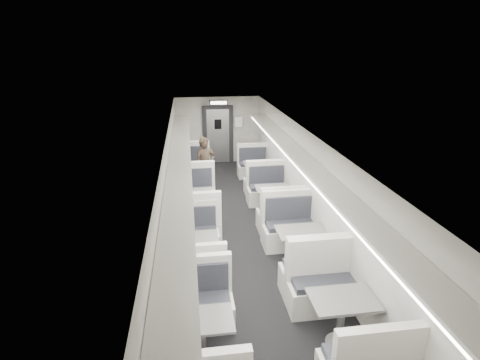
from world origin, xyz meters
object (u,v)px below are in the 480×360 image
object	(u,v)px
booth_left_a	(193,178)
exit_sign	(218,103)
booth_left_c	(197,253)
booth_right_b	(273,201)
booth_right_a	(257,173)
booth_left_d	(202,340)
passenger	(205,165)
booth_right_c	(300,249)
booth_right_d	(341,321)
vestibule_door	(218,135)
booth_left_b	(194,207)

from	to	relation	value
booth_left_a	exit_sign	bearing A→B (deg)	66.22
booth_left_c	booth_right_b	bearing A→B (deg)	47.57
booth_right_a	booth_left_d	bearing A→B (deg)	-106.49
booth_left_a	passenger	bearing A→B (deg)	-8.91
booth_left_c	booth_right_c	world-z (taller)	booth_right_c
booth_left_c	exit_sign	world-z (taller)	exit_sign
booth_right_b	booth_left_d	bearing A→B (deg)	-113.96
booth_left_d	exit_sign	world-z (taller)	exit_sign
booth_right_d	exit_sign	xyz separation A→B (m)	(-1.00, 8.65, 1.87)
booth_left_d	vestibule_door	size ratio (longest dim) A/B	1.00
booth_right_d	vestibule_door	size ratio (longest dim) A/B	1.09
booth_right_d	booth_right_b	bearing A→B (deg)	90.00
booth_right_d	vestibule_door	distance (m)	9.22
booth_left_a	vestibule_door	world-z (taller)	vestibule_door
booth_right_a	booth_right_b	world-z (taller)	booth_right_b
passenger	exit_sign	distance (m)	2.82
exit_sign	booth_left_c	bearing A→B (deg)	-98.87
booth_left_a	booth_right_b	size ratio (longest dim) A/B	1.09
booth_left_a	booth_left_b	xyz separation A→B (m)	(0.00, -2.11, -0.01)
booth_left_d	booth_right_d	distance (m)	2.00
booth_left_b	passenger	distance (m)	2.13
booth_right_d	passenger	xyz separation A→B (m)	(-1.61, 6.32, 0.41)
booth_left_b	vestibule_door	xyz separation A→B (m)	(1.00, 4.87, 0.63)
booth_left_b	vestibule_door	world-z (taller)	vestibule_door
booth_right_c	booth_left_a	bearing A→B (deg)	114.69
booth_left_b	booth_left_d	size ratio (longest dim) A/B	1.10
booth_right_b	passenger	distance (m)	2.52
booth_right_c	exit_sign	size ratio (longest dim) A/B	3.70
booth_right_b	passenger	xyz separation A→B (m)	(-1.61, 1.89, 0.43)
booth_right_c	passenger	distance (m)	4.60
booth_right_a	passenger	size ratio (longest dim) A/B	1.23
booth_right_a	booth_right_c	xyz separation A→B (m)	(0.00, -4.66, 0.05)
booth_left_b	booth_right_a	world-z (taller)	booth_left_b
booth_left_a	exit_sign	world-z (taller)	exit_sign
booth_right_c	booth_right_d	xyz separation A→B (m)	(0.00, -2.03, -0.00)
booth_right_a	passenger	distance (m)	1.71
exit_sign	booth_left_b	bearing A→B (deg)	-102.85
booth_left_d	vestibule_door	bearing A→B (deg)	83.80
booth_left_b	booth_left_c	bearing A→B (deg)	-90.00
booth_right_b	exit_sign	world-z (taller)	exit_sign
booth_right_c	passenger	bearing A→B (deg)	110.58
passenger	booth_left_d	bearing A→B (deg)	-100.92
booth_right_d	booth_right_c	bearing A→B (deg)	90.00
booth_right_b	booth_right_d	size ratio (longest dim) A/B	0.95
booth_left_b	vestibule_door	size ratio (longest dim) A/B	1.10
booth_left_c	booth_right_b	world-z (taller)	booth_right_b
booth_left_b	booth_right_c	world-z (taller)	booth_left_b
booth_right_c	exit_sign	xyz separation A→B (m)	(-1.00, 6.62, 1.87)
booth_right_a	booth_right_c	bearing A→B (deg)	-90.00
booth_right_a	passenger	bearing A→B (deg)	-167.16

